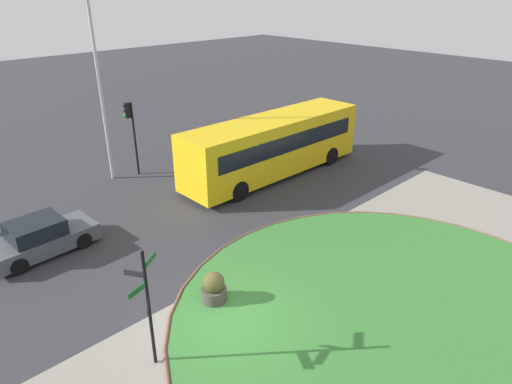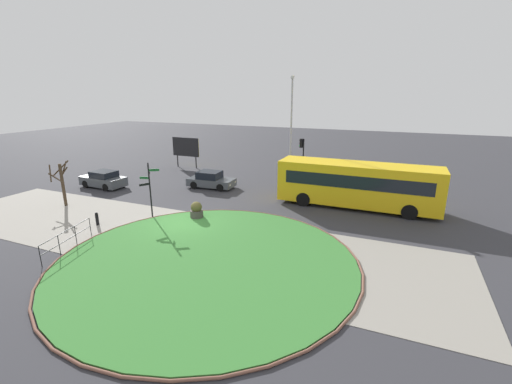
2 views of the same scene
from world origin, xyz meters
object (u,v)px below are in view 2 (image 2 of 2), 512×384
signpost_directional (150,186)px  bollard_foreground (97,219)px  billboard_left (186,148)px  street_tree_bare (62,181)px  bus_yellow (357,184)px  lamppost_tall (291,127)px  planter_near_signpost (197,211)px  car_near_lane (211,180)px  traffic_light_near (302,151)px  car_far_lane (103,180)px

signpost_directional → bollard_foreground: signpost_directional is taller
bollard_foreground → billboard_left: bearing=105.4°
bollard_foreground → street_tree_bare: size_ratio=0.26×
bus_yellow → lamppost_tall: size_ratio=1.19×
lamppost_tall → signpost_directional: bearing=-112.7°
bollard_foreground → lamppost_tall: size_ratio=0.09×
lamppost_tall → planter_near_signpost: 12.91m
signpost_directional → billboard_left: signpost_directional is taller
car_near_lane → lamppost_tall: lamppost_tall is taller
car_near_lane → traffic_light_near: size_ratio=1.02×
street_tree_bare → bollard_foreground: bearing=-20.4°
car_far_lane → bollard_foreground: bearing=137.0°
planter_near_signpost → car_near_lane: bearing=113.0°
car_near_lane → car_far_lane: 9.23m
signpost_directional → bus_yellow: 14.05m
bollard_foreground → planter_near_signpost: 6.03m
signpost_directional → bus_yellow: (12.00, 7.30, -0.41)m
car_near_lane → bollard_foreground: bearing=-104.2°
car_near_lane → lamppost_tall: bearing=39.3°
car_near_lane → bus_yellow: bearing=-5.5°
bollard_foreground → car_far_lane: 9.41m
car_near_lane → lamppost_tall: (5.48, 4.96, 4.25)m
car_near_lane → car_far_lane: bearing=-160.7°
lamppost_tall → planter_near_signpost: bearing=-102.0°
bus_yellow → planter_near_signpost: bus_yellow is taller
bus_yellow → car_near_lane: bus_yellow is taller
bus_yellow → signpost_directional: bearing=-148.5°
signpost_directional → billboard_left: bearing=115.5°
billboard_left → bollard_foreground: bearing=-74.5°
signpost_directional → street_tree_bare: size_ratio=1.12×
car_near_lane → street_tree_bare: bearing=-133.6°
bollard_foreground → planter_near_signpost: bearing=34.0°
car_near_lane → traffic_light_near: (6.66, 4.56, 2.25)m
car_far_lane → signpost_directional: bearing=156.6°
planter_near_signpost → car_far_lane: bearing=163.3°
street_tree_bare → traffic_light_near: bearing=43.0°
bollard_foreground → street_tree_bare: street_tree_bare is taller
bollard_foreground → bus_yellow: bus_yellow is taller
bollard_foreground → traffic_light_near: size_ratio=0.21×
signpost_directional → planter_near_signpost: size_ratio=3.21×
signpost_directional → bollard_foreground: size_ratio=4.39×
lamppost_tall → billboard_left: size_ratio=2.83×
car_far_lane → planter_near_signpost: size_ratio=3.57×
car_far_lane → lamppost_tall: lamppost_tall is taller
signpost_directional → traffic_light_near: traffic_light_near is taller
bollard_foreground → lamppost_tall: (7.54, 15.25, 4.47)m
traffic_light_near → billboard_left: size_ratio=1.22×
signpost_directional → traffic_light_near: size_ratio=0.92×
signpost_directional → bus_yellow: signpost_directional is taller
lamppost_tall → street_tree_bare: 18.66m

